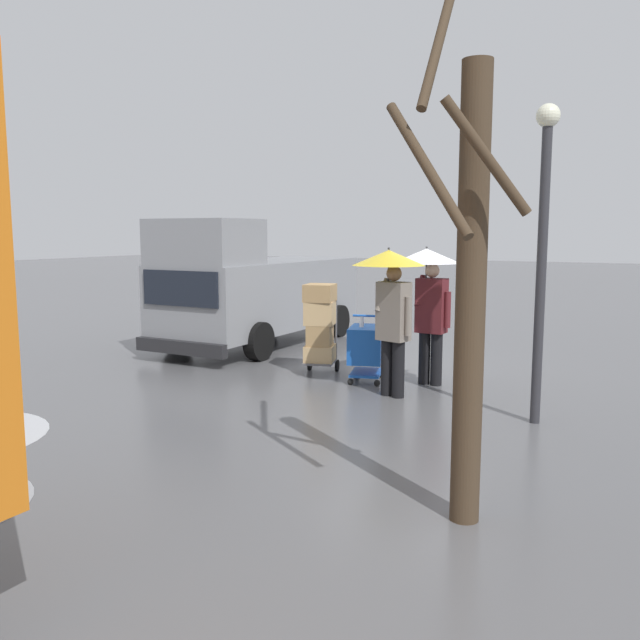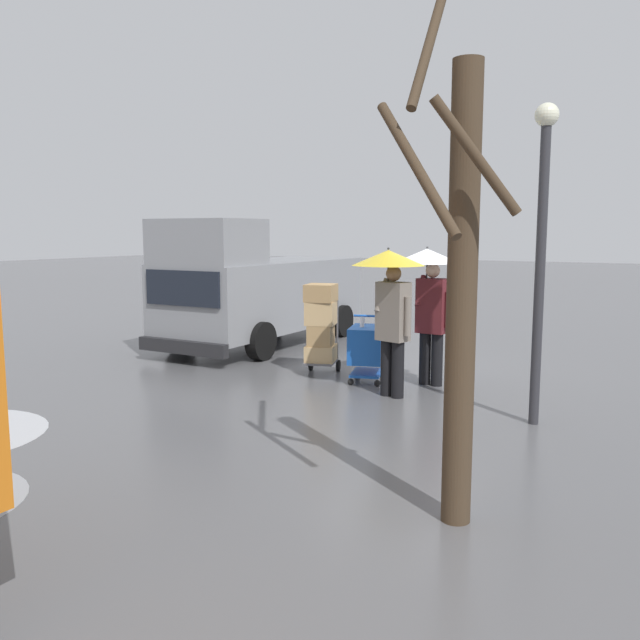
% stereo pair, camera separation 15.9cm
% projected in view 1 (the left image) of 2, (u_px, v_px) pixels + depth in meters
% --- Properties ---
extents(ground_plane, '(90.00, 90.00, 0.00)m').
position_uv_depth(ground_plane, '(398.00, 373.00, 11.07)').
color(ground_plane, '#5B5B5E').
extents(cargo_van_parked_right, '(2.24, 5.36, 2.60)m').
position_uv_depth(cargo_van_parked_right, '(255.00, 289.00, 13.68)').
color(cargo_van_parked_right, gray).
rests_on(cargo_van_parked_right, ground).
extents(shopping_cart_vendor, '(0.76, 0.94, 1.04)m').
position_uv_depth(shopping_cart_vendor, '(367.00, 346.00, 10.41)').
color(shopping_cart_vendor, '#1951B2').
rests_on(shopping_cart_vendor, ground).
extents(hand_dolly_boxes, '(0.68, 0.82, 1.51)m').
position_uv_depth(hand_dolly_boxes, '(320.00, 324.00, 10.89)').
color(hand_dolly_boxes, '#515156').
rests_on(hand_dolly_boxes, ground).
extents(pedestrian_pink_side, '(1.04, 1.04, 2.15)m').
position_uv_depth(pedestrian_pink_side, '(391.00, 287.00, 9.37)').
color(pedestrian_pink_side, black).
rests_on(pedestrian_pink_side, ground).
extents(pedestrian_black_side, '(1.04, 1.04, 2.15)m').
position_uv_depth(pedestrian_black_side, '(429.00, 284.00, 10.11)').
color(pedestrian_black_side, black).
rests_on(pedestrian_black_side, ground).
extents(bare_tree_near, '(1.16, 1.05, 4.28)m').
position_uv_depth(bare_tree_near, '(468.00, 283.00, 5.18)').
color(bare_tree_near, '#423323').
rests_on(bare_tree_near, ground).
extents(street_lamp, '(0.28, 0.28, 3.86)m').
position_uv_depth(street_lamp, '(543.00, 231.00, 7.90)').
color(street_lamp, '#2D2D33').
rests_on(street_lamp, ground).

